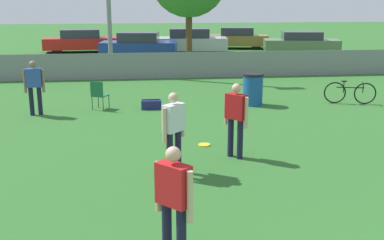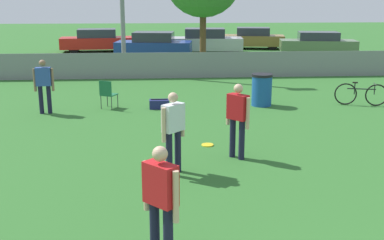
# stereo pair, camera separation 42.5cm
# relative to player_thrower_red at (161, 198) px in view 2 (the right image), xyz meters

# --- Properties ---
(fence_backline) EXTENTS (22.04, 0.07, 1.21)m
(fence_backline) POSITION_rel_player_thrower_red_xyz_m (2.87, 14.75, -0.41)
(fence_backline) COLOR gray
(fence_backline) RESTS_ON ground_plane
(player_thrower_red) EXTENTS (0.47, 0.48, 1.64)m
(player_thrower_red) POSITION_rel_player_thrower_red_xyz_m (0.00, 0.00, 0.00)
(player_thrower_red) COLOR #191933
(player_thrower_red) RESTS_ON ground_plane
(player_defender_red) EXTENTS (0.47, 0.48, 1.64)m
(player_defender_red) POSITION_rel_player_thrower_red_xyz_m (1.68, 4.20, 0.00)
(player_defender_red) COLOR #191933
(player_defender_red) RESTS_ON ground_plane
(player_receiver_white) EXTENTS (0.48, 0.48, 1.64)m
(player_receiver_white) POSITION_rel_player_thrower_red_xyz_m (0.27, 3.38, 0.00)
(player_receiver_white) COLOR #191933
(player_receiver_white) RESTS_ON ground_plane
(spectator_in_blue) EXTENTS (0.59, 0.25, 1.62)m
(spectator_in_blue) POSITION_rel_player_thrower_red_xyz_m (-3.39, 8.67, -0.02)
(spectator_in_blue) COLOR #191933
(spectator_in_blue) RESTS_ON ground_plane
(frisbee_disc) EXTENTS (0.29, 0.29, 0.03)m
(frisbee_disc) POSITION_rel_player_thrower_red_xyz_m (1.14, 5.14, -0.94)
(frisbee_disc) COLOR yellow
(frisbee_disc) RESTS_ON ground_plane
(folding_chair_sideline) EXTENTS (0.57, 0.57, 0.90)m
(folding_chair_sideline) POSITION_rel_player_thrower_red_xyz_m (-1.58, 9.15, -0.44)
(folding_chair_sideline) COLOR #333338
(folding_chair_sideline) RESTS_ON ground_plane
(bicycle_sideline) EXTENTS (1.62, 0.55, 0.76)m
(bicycle_sideline) POSITION_rel_player_thrower_red_xyz_m (6.50, 9.06, -0.59)
(bicycle_sideline) COLOR black
(bicycle_sideline) RESTS_ON ground_plane
(trash_bin) EXTENTS (0.67, 0.67, 1.02)m
(trash_bin) POSITION_rel_player_thrower_red_xyz_m (3.30, 9.26, -0.44)
(trash_bin) COLOR #194C99
(trash_bin) RESTS_ON ground_plane
(gear_bag_sideline) EXTENTS (0.62, 0.34, 0.30)m
(gear_bag_sideline) POSITION_rel_player_thrower_red_xyz_m (0.02, 9.09, -0.82)
(gear_bag_sideline) COLOR navy
(gear_bag_sideline) RESTS_ON ground_plane
(parked_car_red) EXTENTS (4.61, 2.06, 1.41)m
(parked_car_red) POSITION_rel_player_thrower_red_xyz_m (-3.77, 25.12, -0.27)
(parked_car_red) COLOR black
(parked_car_red) RESTS_ON ground_plane
(parked_car_blue) EXTENTS (4.46, 2.38, 1.44)m
(parked_car_blue) POSITION_rel_player_thrower_red_xyz_m (-0.21, 21.94, -0.27)
(parked_car_blue) COLOR black
(parked_car_blue) RESTS_ON ground_plane
(parked_car_silver) EXTENTS (4.73, 2.14, 1.48)m
(parked_car_silver) POSITION_rel_player_thrower_red_xyz_m (2.91, 24.07, -0.25)
(parked_car_silver) COLOR black
(parked_car_silver) RESTS_ON ground_plane
(parked_car_tan) EXTENTS (4.29, 2.36, 1.39)m
(parked_car_tan) POSITION_rel_player_thrower_red_xyz_m (6.32, 26.13, -0.28)
(parked_car_tan) COLOR black
(parked_car_tan) RESTS_ON ground_plane
(parked_car_olive) EXTENTS (4.68, 2.40, 1.33)m
(parked_car_olive) POSITION_rel_player_thrower_red_xyz_m (9.61, 22.78, -0.30)
(parked_car_olive) COLOR black
(parked_car_olive) RESTS_ON ground_plane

